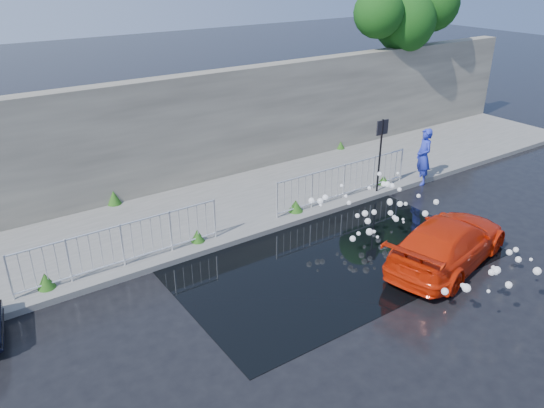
# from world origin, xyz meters

# --- Properties ---
(ground) EXTENTS (90.00, 90.00, 0.00)m
(ground) POSITION_xyz_m (0.00, 0.00, 0.00)
(ground) COLOR black
(ground) RESTS_ON ground
(pavement) EXTENTS (30.00, 4.00, 0.15)m
(pavement) POSITION_xyz_m (0.00, 5.00, 0.07)
(pavement) COLOR #5E5F5A
(pavement) RESTS_ON ground
(curb) EXTENTS (30.00, 0.25, 0.16)m
(curb) POSITION_xyz_m (0.00, 3.00, 0.08)
(curb) COLOR #5E5F5A
(curb) RESTS_ON ground
(retaining_wall) EXTENTS (30.00, 0.60, 3.50)m
(retaining_wall) POSITION_xyz_m (0.00, 7.20, 1.90)
(retaining_wall) COLOR #575249
(retaining_wall) RESTS_ON pavement
(puddle) EXTENTS (8.00, 5.00, 0.01)m
(puddle) POSITION_xyz_m (0.50, 1.00, 0.01)
(puddle) COLOR black
(puddle) RESTS_ON ground
(sign_post) EXTENTS (0.45, 0.06, 2.50)m
(sign_post) POSITION_xyz_m (4.20, 3.10, 1.72)
(sign_post) COLOR black
(sign_post) RESTS_ON ground
(tree) EXTENTS (5.06, 2.42, 6.30)m
(tree) POSITION_xyz_m (9.69, 7.42, 4.84)
(tree) COLOR #332114
(tree) RESTS_ON ground
(railing_left) EXTENTS (5.05, 0.05, 1.10)m
(railing_left) POSITION_xyz_m (-4.00, 3.35, 0.74)
(railing_left) COLOR silver
(railing_left) RESTS_ON pavement
(railing_right) EXTENTS (5.05, 0.05, 1.10)m
(railing_right) POSITION_xyz_m (3.00, 3.35, 0.74)
(railing_right) COLOR silver
(railing_right) RESTS_ON pavement
(weeds) EXTENTS (12.17, 3.93, 0.43)m
(weeds) POSITION_xyz_m (-0.57, 4.57, 0.33)
(weeds) COLOR #235015
(weeds) RESTS_ON pavement
(water_spray) EXTENTS (3.64, 5.84, 1.11)m
(water_spray) POSITION_xyz_m (2.56, 0.18, 0.74)
(water_spray) COLOR white
(water_spray) RESTS_ON ground
(red_car) EXTENTS (4.42, 2.63, 1.20)m
(red_car) POSITION_xyz_m (2.66, -0.85, 0.60)
(red_car) COLOR red
(red_car) RESTS_ON ground
(person) EXTENTS (0.71, 0.82, 1.89)m
(person) POSITION_xyz_m (6.16, 3.00, 0.95)
(person) COLOR #2532B9
(person) RESTS_ON ground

